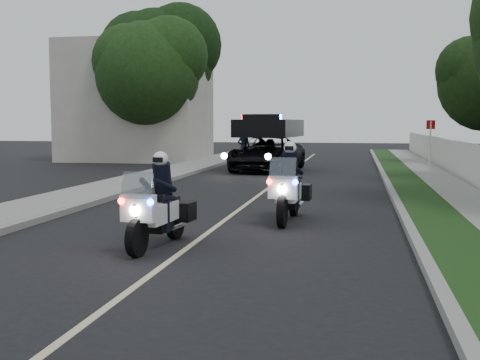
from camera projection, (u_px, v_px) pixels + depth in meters
The scene contains 16 objects.
ground at pixel (162, 267), 9.64m from camera, with size 120.00×120.00×0.00m, color black.
curb_right at pixel (393, 195), 18.65m from camera, with size 0.20×60.00×0.15m, color gray.
grass_verge at pixel (417, 195), 18.52m from camera, with size 1.20×60.00×0.16m, color #193814.
sidewalk_right at pixel (462, 196), 18.27m from camera, with size 1.40×60.00×0.16m, color gray.
curb_left at pixel (137, 189), 20.18m from camera, with size 0.20×60.00×0.15m, color gray.
sidewalk_left at pixel (106, 188), 20.38m from camera, with size 2.00×60.00×0.16m, color gray.
building_far at pixel (137, 102), 36.61m from camera, with size 8.00×6.00×7.00m, color #A8A396.
lane_marking at pixel (260, 194), 19.42m from camera, with size 0.12×50.00×0.01m, color #BFB78C.
police_moto_left at pixel (158, 247), 11.21m from camera, with size 0.72×2.06×1.75m, color silver, non-canonical shape.
police_moto_right at pixel (288, 221), 14.15m from camera, with size 0.76×2.17×1.85m, color white, non-canonical shape.
police_suv at pixel (267, 171), 28.85m from camera, with size 2.70×5.82×2.83m, color black.
bicycle at pixel (244, 168), 30.24m from camera, with size 0.58×1.65×0.86m, color black.
cyclist at pixel (244, 168), 30.24m from camera, with size 0.61×0.40×1.68m, color black.
sign_post at pixel (429, 177), 25.68m from camera, with size 0.38×0.38×2.44m, color red, non-canonical shape.
tree_left_near at pixel (149, 163), 34.24m from camera, with size 5.76×5.76×9.60m, color #1B3A13, non-canonical shape.
tree_left_far at pixel (159, 159), 38.42m from camera, with size 6.82×6.82×11.36m, color black, non-canonical shape.
Camera 1 is at (2.99, -9.07, 2.27)m, focal length 45.86 mm.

